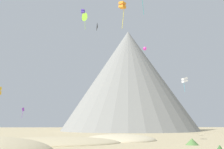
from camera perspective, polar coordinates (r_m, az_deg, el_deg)
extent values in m
ellipsoid|color=#CCBA8E|center=(45.14, -13.75, -14.94)|extent=(26.11, 17.85, 2.06)
ellipsoid|color=beige|center=(51.87, 1.74, -14.70)|extent=(19.81, 19.74, 2.39)
cone|color=#568442|center=(48.58, -10.07, -14.49)|extent=(2.48, 2.48, 0.50)
cone|color=#568442|center=(42.31, 17.72, -14.32)|extent=(2.76, 2.76, 1.03)
cone|color=#386633|center=(30.92, -18.09, -15.70)|extent=(2.54, 2.54, 1.03)
cone|color=#386633|center=(31.17, 23.32, -15.36)|extent=(1.64, 1.64, 0.97)
cone|color=gray|center=(121.15, 3.78, -1.07)|extent=(86.53, 86.53, 48.53)
cone|color=gray|center=(119.24, 5.25, -2.67)|extent=(33.71, 33.71, 41.22)
cone|color=gray|center=(119.73, 5.05, -7.64)|extent=(32.93, 32.93, 20.72)
cylinder|color=teal|center=(66.52, 7.04, 15.15)|extent=(0.57, 0.53, 4.36)
cube|color=purple|center=(80.47, -19.55, -7.46)|extent=(0.58, 0.98, 1.13)
cylinder|color=purple|center=(80.45, -19.72, -8.57)|extent=(0.28, 0.08, 2.14)
cube|color=orange|center=(49.08, 2.36, 15.11)|extent=(1.51, 1.51, 0.64)
cube|color=orange|center=(49.38, 2.35, 15.83)|extent=(1.51, 1.51, 0.64)
cylinder|color=yellow|center=(48.10, 2.54, 12.59)|extent=(0.56, 0.52, 4.20)
cube|color=white|center=(80.03, 16.17, -1.48)|extent=(1.74, 1.65, 0.99)
cube|color=white|center=(80.16, 16.14, -0.93)|extent=(1.74, 1.65, 0.99)
cylinder|color=#33BCDB|center=(79.70, 16.11, -2.75)|extent=(0.30, 0.19, 2.98)
cone|color=black|center=(47.51, -3.34, 10.77)|extent=(0.43, 1.57, 1.56)
cone|color=#D1339E|center=(86.10, 7.43, 5.88)|extent=(1.26, 0.93, 1.26)
cone|color=#8CD133|center=(77.82, -6.21, 12.90)|extent=(2.30, 2.32, 2.60)
cylinder|color=#8CD133|center=(76.77, -6.13, 11.07)|extent=(0.31, 0.33, 2.75)
cube|color=#5138B2|center=(61.17, -6.63, 13.91)|extent=(0.89, 0.89, 0.33)
cube|color=#5138B2|center=(61.36, -6.62, 14.28)|extent=(0.89, 0.89, 0.33)
cylinder|color=#5138B2|center=(60.69, -6.93, 12.88)|extent=(0.15, 0.11, 2.08)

